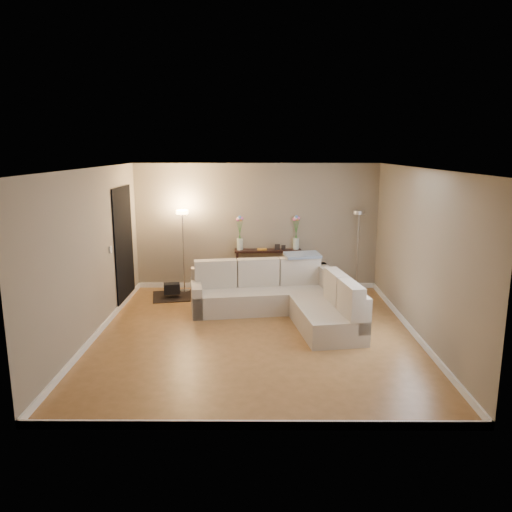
{
  "coord_description": "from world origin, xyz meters",
  "views": [
    {
      "loc": [
        0.04,
        -7.46,
        2.87
      ],
      "look_at": [
        0.0,
        0.8,
        1.1
      ],
      "focal_mm": 35.0,
      "sensor_mm": 36.0,
      "label": 1
    }
  ],
  "objects_px": {
    "console_table": "(264,267)",
    "floor_lamp_unlit": "(358,234)",
    "sectional_sofa": "(285,297)",
    "floor_lamp_lit": "(183,235)"
  },
  "relations": [
    {
      "from": "sectional_sofa",
      "to": "console_table",
      "type": "xyz_separation_m",
      "value": [
        -0.36,
        1.71,
        0.14
      ]
    },
    {
      "from": "sectional_sofa",
      "to": "floor_lamp_lit",
      "type": "distance_m",
      "value": 2.63
    },
    {
      "from": "console_table",
      "to": "floor_lamp_lit",
      "type": "xyz_separation_m",
      "value": [
        -1.63,
        -0.21,
        0.71
      ]
    },
    {
      "from": "console_table",
      "to": "floor_lamp_lit",
      "type": "distance_m",
      "value": 1.79
    },
    {
      "from": "console_table",
      "to": "floor_lamp_unlit",
      "type": "height_order",
      "value": "floor_lamp_unlit"
    },
    {
      "from": "floor_lamp_unlit",
      "to": "console_table",
      "type": "bearing_deg",
      "value": 177.4
    },
    {
      "from": "sectional_sofa",
      "to": "floor_lamp_unlit",
      "type": "height_order",
      "value": "floor_lamp_unlit"
    },
    {
      "from": "sectional_sofa",
      "to": "console_table",
      "type": "relative_size",
      "value": 2.1
    },
    {
      "from": "floor_lamp_lit",
      "to": "floor_lamp_unlit",
      "type": "height_order",
      "value": "floor_lamp_lit"
    },
    {
      "from": "console_table",
      "to": "floor_lamp_unlit",
      "type": "relative_size",
      "value": 0.84
    }
  ]
}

